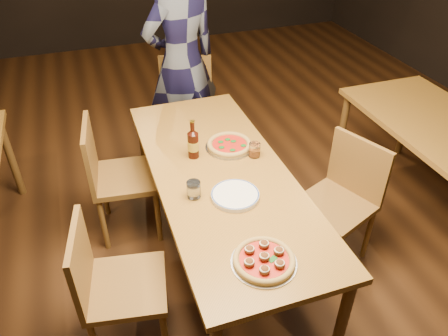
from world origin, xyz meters
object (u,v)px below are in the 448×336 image
object	(u,v)px
chair_main_e	(335,205)
amber_glass	(255,150)
table_main	(221,182)
diner	(182,63)
plate_stack	(235,195)
chair_main_nw	(126,286)
chair_main_sw	(126,176)
pizza_meatball	(264,260)
chair_end	(186,113)
beer_bottle	(193,144)
water_glass	(194,189)
pizza_margherita	(229,145)

from	to	relation	value
chair_main_e	amber_glass	world-z (taller)	chair_main_e
table_main	diner	distance (m)	1.36
plate_stack	diner	bearing A→B (deg)	86.27
chair_main_nw	amber_glass	bearing A→B (deg)	-50.86
chair_main_sw	pizza_meatball	world-z (taller)	chair_main_sw
chair_main_sw	chair_main_nw	bearing A→B (deg)	178.22
chair_end	table_main	bearing A→B (deg)	-77.27
chair_main_nw	beer_bottle	size ratio (longest dim) A/B	3.56
chair_end	plate_stack	xyz separation A→B (m)	(-0.10, -1.51, 0.28)
pizza_meatball	water_glass	xyz separation A→B (m)	(-0.18, 0.59, 0.03)
water_glass	diner	world-z (taller)	diner
pizza_meatball	plate_stack	world-z (taller)	pizza_meatball
chair_main_e	amber_glass	distance (m)	0.65
chair_main_sw	water_glass	bearing A→B (deg)	-148.55
chair_end	chair_main_sw	bearing A→B (deg)	-113.79
plate_stack	amber_glass	xyz separation A→B (m)	(0.26, 0.35, 0.03)
amber_glass	diner	bearing A→B (deg)	97.26
pizza_meatball	amber_glass	bearing A→B (deg)	70.83
table_main	amber_glass	bearing A→B (deg)	22.06
table_main	chair_end	xyz separation A→B (m)	(0.10, 1.27, -0.19)
chair_main_nw	plate_stack	bearing A→B (deg)	-65.78
pizza_margherita	plate_stack	world-z (taller)	pizza_margherita
chair_main_e	pizza_margherita	distance (m)	0.80
chair_main_nw	pizza_margherita	xyz separation A→B (m)	(0.82, 0.67, 0.32)
table_main	amber_glass	xyz separation A→B (m)	(0.26, 0.10, 0.12)
pizza_margherita	beer_bottle	size ratio (longest dim) A/B	1.24
chair_main_nw	beer_bottle	distance (m)	0.94
chair_main_nw	chair_main_e	distance (m)	1.41
chair_main_e	beer_bottle	size ratio (longest dim) A/B	3.60
table_main	beer_bottle	xyz separation A→B (m)	(-0.11, 0.22, 0.16)
pizza_meatball	beer_bottle	size ratio (longest dim) A/B	1.24
table_main	chair_main_nw	distance (m)	0.83
chair_main_sw	amber_glass	world-z (taller)	chair_main_sw
table_main	chair_main_e	distance (m)	0.78
chair_main_sw	water_glass	world-z (taller)	chair_main_sw
pizza_margherita	chair_main_e	bearing A→B (deg)	-38.29
table_main	chair_end	distance (m)	1.28
chair_main_nw	chair_main_sw	bearing A→B (deg)	1.46
table_main	pizza_meatball	size ratio (longest dim) A/B	6.30
table_main	chair_main_e	xyz separation A→B (m)	(0.72, -0.20, -0.22)
table_main	chair_main_sw	xyz separation A→B (m)	(-0.54, 0.53, -0.20)
chair_main_e	chair_end	bearing A→B (deg)	-179.45
pizza_margherita	diner	xyz separation A→B (m)	(-0.04, 1.08, 0.16)
chair_main_sw	chair_main_e	distance (m)	1.45
chair_main_nw	pizza_margherita	distance (m)	1.11
chair_main_sw	plate_stack	distance (m)	0.99
amber_glass	chair_main_sw	bearing A→B (deg)	151.80
chair_end	amber_glass	size ratio (longest dim) A/B	10.55
chair_end	beer_bottle	xyz separation A→B (m)	(-0.21, -1.04, 0.36)
chair_end	pizza_margherita	distance (m)	1.05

